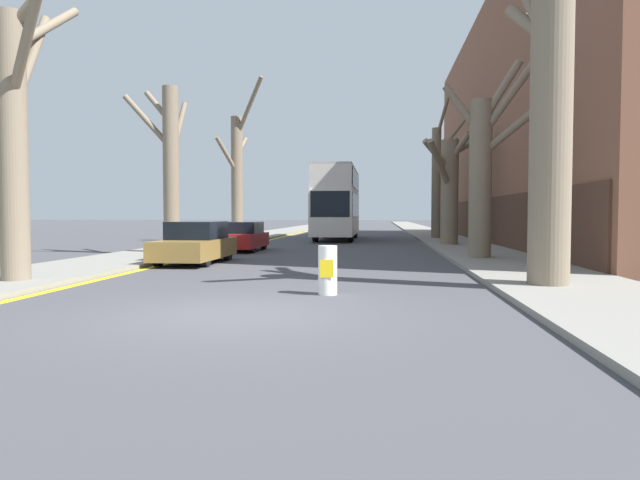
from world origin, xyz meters
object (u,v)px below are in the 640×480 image
(parked_car_1, at_px, (242,237))
(traffic_bollard, at_px, (328,270))
(parked_car_0, at_px, (196,243))
(street_tree_left_0, at_px, (16,127))
(street_tree_right_1, at_px, (483,168))
(street_tree_left_1, at_px, (170,165))
(street_tree_right_3, at_px, (438,177))
(street_tree_left_2, at_px, (237,174))
(street_tree_right_2, at_px, (450,185))
(street_tree_right_0, at_px, (551,100))
(double_decker_bus, at_px, (337,200))

(parked_car_1, relative_size, traffic_bollard, 3.97)
(traffic_bollard, bearing_deg, parked_car_0, 125.91)
(street_tree_left_0, distance_m, street_tree_right_1, 14.40)
(street_tree_left_0, xyz_separation_m, street_tree_left_1, (-0.05, 9.72, -0.03))
(street_tree_right_3, bearing_deg, parked_car_1, -127.88)
(street_tree_left_2, bearing_deg, street_tree_right_3, 21.74)
(street_tree_right_1, xyz_separation_m, traffic_bollard, (-4.63, -9.04, -2.76))
(street_tree_right_1, distance_m, traffic_bollard, 10.52)
(street_tree_left_2, height_order, parked_car_1, street_tree_left_2)
(street_tree_right_1, distance_m, parked_car_0, 10.24)
(street_tree_right_2, xyz_separation_m, parked_car_1, (-9.61, -4.65, -2.50))
(street_tree_left_1, height_order, traffic_bollard, street_tree_left_1)
(street_tree_left_1, xyz_separation_m, street_tree_right_1, (11.90, -1.55, -0.33))
(street_tree_right_0, height_order, parked_car_0, street_tree_right_0)
(street_tree_right_2, bearing_deg, street_tree_left_2, 164.91)
(parked_car_1, bearing_deg, street_tree_right_0, -51.09)
(double_decker_bus, distance_m, parked_car_1, 12.49)
(street_tree_left_0, relative_size, double_decker_bus, 0.68)
(street_tree_left_1, height_order, parked_car_0, street_tree_left_1)
(street_tree_right_1, height_order, traffic_bollard, street_tree_right_1)
(traffic_bollard, bearing_deg, double_decker_bus, 93.86)
(street_tree_right_3, distance_m, parked_car_0, 21.56)
(street_tree_left_2, distance_m, parked_car_0, 14.70)
(street_tree_right_2, bearing_deg, street_tree_right_1, -89.51)
(street_tree_right_3, xyz_separation_m, parked_car_0, (-9.79, -18.92, -3.35))
(street_tree_right_3, bearing_deg, street_tree_right_2, -91.31)
(street_tree_right_3, bearing_deg, street_tree_right_0, -90.18)
(parked_car_1, bearing_deg, traffic_bollard, -69.22)
(street_tree_right_3, distance_m, double_decker_bus, 6.63)
(double_decker_bus, relative_size, parked_car_1, 2.65)
(street_tree_right_2, xyz_separation_m, traffic_bollard, (-4.55, -17.97, -2.62))
(double_decker_bus, bearing_deg, street_tree_left_1, -110.90)
(street_tree_left_0, bearing_deg, street_tree_right_2, 55.45)
(street_tree_left_0, height_order, parked_car_1, street_tree_left_0)
(street_tree_left_1, relative_size, double_decker_bus, 0.64)
(street_tree_left_2, bearing_deg, parked_car_1, -74.63)
(street_tree_left_1, height_order, parked_car_1, street_tree_left_1)
(street_tree_right_0, height_order, traffic_bollard, street_tree_right_0)
(street_tree_right_0, distance_m, double_decker_bus, 24.78)
(street_tree_right_0, bearing_deg, double_decker_bus, 104.89)
(street_tree_left_0, bearing_deg, street_tree_right_3, 64.47)
(street_tree_right_2, height_order, parked_car_0, street_tree_right_2)
(street_tree_right_3, relative_size, double_decker_bus, 0.87)
(street_tree_left_2, distance_m, traffic_bollard, 22.60)
(double_decker_bus, xyz_separation_m, parked_car_0, (-3.36, -18.21, -1.91))
(street_tree_right_1, xyz_separation_m, parked_car_0, (-9.68, -2.06, -2.60))
(street_tree_right_2, distance_m, double_decker_bus, 9.56)
(street_tree_right_2, bearing_deg, street_tree_left_1, -148.05)
(street_tree_left_0, height_order, street_tree_left_2, street_tree_left_2)
(street_tree_left_1, bearing_deg, street_tree_left_2, 89.64)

